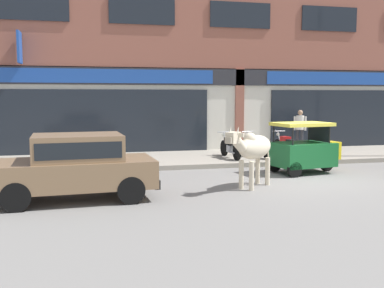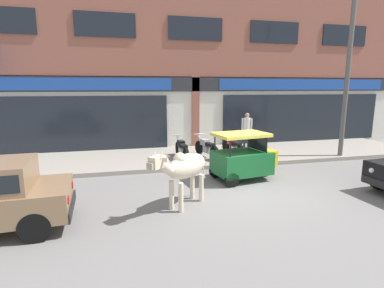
{
  "view_description": "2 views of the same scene",
  "coord_description": "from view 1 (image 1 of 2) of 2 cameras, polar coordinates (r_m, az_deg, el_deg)",
  "views": [
    {
      "loc": [
        -6.02,
        -11.38,
        2.29
      ],
      "look_at": [
        -3.13,
        1.0,
        0.94
      ],
      "focal_mm": 42.0,
      "sensor_mm": 36.0,
      "label": 1
    },
    {
      "loc": [
        -3.46,
        -7.8,
        2.94
      ],
      "look_at": [
        -1.35,
        1.0,
        1.2
      ],
      "focal_mm": 28.0,
      "sensor_mm": 36.0,
      "label": 2
    }
  ],
  "objects": [
    {
      "name": "auto_rickshaw",
      "position": [
        13.85,
        14.13,
        -0.88
      ],
      "size": [
        2.09,
        1.43,
        1.52
      ],
      "color": "black",
      "rests_on": "ground"
    },
    {
      "name": "pedestrian",
      "position": [
        18.39,
        13.55,
        2.29
      ],
      "size": [
        0.42,
        0.32,
        1.6
      ],
      "color": "#2D2D33",
      "rests_on": "sidewalk"
    },
    {
      "name": "motorcycle_2",
      "position": [
        16.47,
        12.0,
        -0.18
      ],
      "size": [
        0.52,
        1.81,
        0.88
      ],
      "color": "black",
      "rests_on": "sidewalk"
    },
    {
      "name": "ground_plane",
      "position": [
        13.08,
        14.54,
        -4.22
      ],
      "size": [
        90.0,
        90.0,
        0.0
      ],
      "primitive_type": "plane",
      "color": "slate"
    },
    {
      "name": "motorcycle_1",
      "position": [
        16.1,
        8.3,
        -0.25
      ],
      "size": [
        0.65,
        1.78,
        0.88
      ],
      "color": "black",
      "rests_on": "sidewalk"
    },
    {
      "name": "shop_building",
      "position": [
        18.72,
        5.83,
        12.41
      ],
      "size": [
        23.0,
        1.4,
        9.17
      ],
      "color": "#8E5142",
      "rests_on": "ground"
    },
    {
      "name": "sidewalk",
      "position": [
        16.74,
        8.06,
        -1.6
      ],
      "size": [
        19.0,
        3.76,
        0.15
      ],
      "primitive_type": "cube",
      "color": "gray",
      "rests_on": "ground"
    },
    {
      "name": "cow",
      "position": [
        11.31,
        7.78,
        -0.51
      ],
      "size": [
        1.75,
        1.59,
        1.61
      ],
      "color": "beige",
      "rests_on": "ground"
    },
    {
      "name": "motorcycle_0",
      "position": [
        15.74,
        4.88,
        -0.36
      ],
      "size": [
        0.52,
        1.81,
        0.88
      ],
      "color": "black",
      "rests_on": "sidewalk"
    },
    {
      "name": "car_1",
      "position": [
        10.21,
        -14.61,
        -2.44
      ],
      "size": [
        3.69,
        1.81,
        1.46
      ],
      "color": "black",
      "rests_on": "ground"
    }
  ]
}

